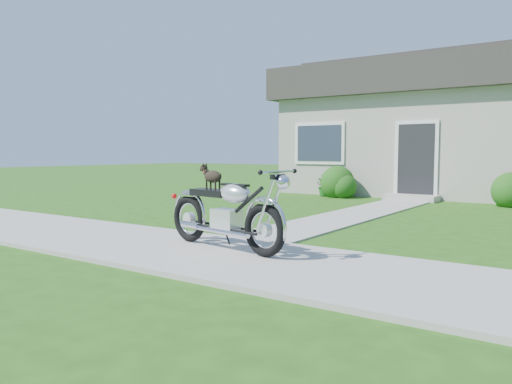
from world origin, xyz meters
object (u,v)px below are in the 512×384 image
at_px(house, 496,125).
at_px(motorcycle_with_dog, 226,212).
at_px(potted_plant_left, 324,185).
at_px(potted_plant_right, 503,192).

bearing_deg(house, motorcycle_with_dog, -96.47).
bearing_deg(potted_plant_left, house, 39.94).
bearing_deg(motorcycle_with_dog, potted_plant_left, 118.77).
bearing_deg(potted_plant_right, motorcycle_with_dog, -104.28).
bearing_deg(potted_plant_left, potted_plant_right, 0.00).
xyz_separation_m(house, potted_plant_right, (0.78, -3.44, -1.81)).
distance_m(potted_plant_left, potted_plant_right, 4.90).
relative_size(potted_plant_left, motorcycle_with_dog, 0.30).
bearing_deg(house, potted_plant_left, -140.06).
height_order(potted_plant_left, potted_plant_right, potted_plant_right).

